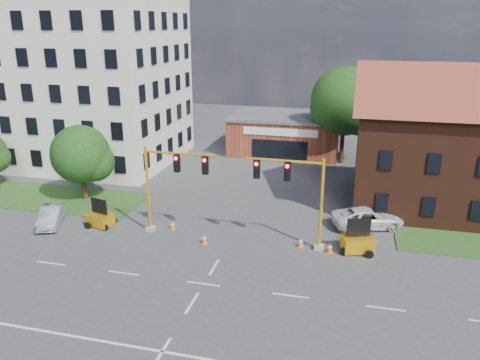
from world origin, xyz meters
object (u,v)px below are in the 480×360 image
(signal_mast_east, at_px, (296,191))
(signal_mast_west, at_px, (169,181))
(trailer_east, at_px, (358,242))
(pickup_white, at_px, (368,218))
(trailer_west, at_px, (100,218))

(signal_mast_east, bearing_deg, signal_mast_west, 180.00)
(signal_mast_west, distance_m, trailer_east, 13.20)
(signal_mast_west, height_order, signal_mast_east, same)
(trailer_east, distance_m, pickup_white, 4.27)
(trailer_west, relative_size, trailer_east, 0.89)
(signal_mast_east, xyz_separation_m, pickup_white, (4.74, 4.42, -3.20))
(trailer_west, bearing_deg, trailer_east, 15.70)
(signal_mast_east, relative_size, trailer_west, 3.03)
(signal_mast_west, xyz_separation_m, pickup_white, (13.45, 4.42, -3.20))
(signal_mast_east, relative_size, pickup_white, 1.20)
(trailer_west, bearing_deg, signal_mast_east, 15.23)
(signal_mast_east, distance_m, pickup_white, 7.23)
(trailer_east, bearing_deg, signal_mast_east, 163.85)
(signal_mast_east, bearing_deg, trailer_east, 2.82)
(signal_mast_east, height_order, trailer_east, signal_mast_east)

